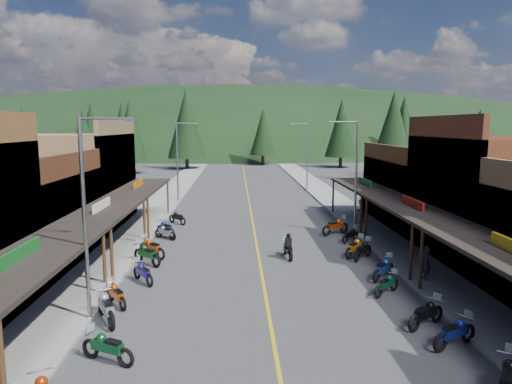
{
  "coord_description": "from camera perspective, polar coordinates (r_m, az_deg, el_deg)",
  "views": [
    {
      "loc": [
        -1.3,
        -23.34,
        7.64
      ],
      "look_at": [
        0.1,
        8.5,
        3.0
      ],
      "focal_mm": 32.0,
      "sensor_mm": 36.0,
      "label": 1
    }
  ],
  "objects": [
    {
      "name": "pine_3",
      "position": [
        89.51,
        0.88,
        7.54
      ],
      "size": [
        5.04,
        5.04,
        11.0
      ],
      "color": "black",
      "rests_on": "ground"
    },
    {
      "name": "streetlight_1",
      "position": [
        45.8,
        -9.63,
        4.18
      ],
      "size": [
        2.16,
        0.18,
        8.0
      ],
      "color": "gray",
      "rests_on": "ground"
    },
    {
      "name": "pine_2",
      "position": [
        81.81,
        -8.72,
        8.43
      ],
      "size": [
        6.72,
        6.72,
        14.0
      ],
      "color": "black",
      "rests_on": "ground"
    },
    {
      "name": "ground",
      "position": [
        24.59,
        0.64,
        -9.81
      ],
      "size": [
        220.0,
        220.0,
        0.0
      ],
      "primitive_type": "plane",
      "color": "#38383A",
      "rests_on": "ground"
    },
    {
      "name": "bike_east_5",
      "position": [
        19.1,
        20.5,
        -13.93
      ],
      "size": [
        2.09,
        1.7,
        1.17
      ],
      "primitive_type": null,
      "rotation": [
        0.0,
        0.0,
        -0.99
      ],
      "color": "black",
      "rests_on": "ground"
    },
    {
      "name": "pine_1",
      "position": [
        96.06,
        -16.34,
        7.71
      ],
      "size": [
        5.88,
        5.88,
        12.5
      ],
      "color": "black",
      "rests_on": "ground"
    },
    {
      "name": "pedestrian_east_b",
      "position": [
        36.64,
        12.92,
        -2.27
      ],
      "size": [
        1.0,
        0.98,
        1.83
      ],
      "primitive_type": "imported",
      "rotation": [
        0.0,
        0.0,
        3.88
      ],
      "color": "brown",
      "rests_on": "sidewalk_east"
    },
    {
      "name": "pine_10",
      "position": [
        75.22,
        -15.48,
        7.33
      ],
      "size": [
        5.38,
        5.38,
        11.6
      ],
      "color": "black",
      "rests_on": "ground"
    },
    {
      "name": "bike_west_4",
      "position": [
        16.28,
        -18.1,
        -17.82
      ],
      "size": [
        2.13,
        1.54,
        1.17
      ],
      "primitive_type": null,
      "rotation": [
        0.0,
        0.0,
        1.1
      ],
      "color": "#0E4822",
      "rests_on": "ground"
    },
    {
      "name": "bike_east_7",
      "position": [
        23.99,
        15.64,
        -9.09
      ],
      "size": [
        1.95,
        2.02,
        1.2
      ],
      "primitive_type": null,
      "rotation": [
        0.0,
        0.0,
        -0.75
      ],
      "color": "navy",
      "rests_on": "ground"
    },
    {
      "name": "bike_west_10",
      "position": [
        31.58,
        -11.27,
        -4.86
      ],
      "size": [
        1.89,
        1.67,
        1.09
      ],
      "primitive_type": null,
      "rotation": [
        0.0,
        0.0,
        0.91
      ],
      "color": "gray",
      "rests_on": "ground"
    },
    {
      "name": "pine_8",
      "position": [
        66.66,
        -20.75,
        6.32
      ],
      "size": [
        4.48,
        4.48,
        10.0
      ],
      "color": "black",
      "rests_on": "ground"
    },
    {
      "name": "sidewalk_east",
      "position": [
        45.12,
        10.32,
        -1.51
      ],
      "size": [
        3.4,
        94.0,
        0.15
      ],
      "primitive_type": "cube",
      "color": "gray",
      "rests_on": "ground"
    },
    {
      "name": "bike_east_9",
      "position": [
        27.61,
        12.28,
        -6.65
      ],
      "size": [
        1.97,
        2.09,
        1.23
      ],
      "primitive_type": null,
      "rotation": [
        0.0,
        0.0,
        -0.73
      ],
      "color": "#C57E0E",
      "rests_on": "ground"
    },
    {
      "name": "bike_east_6",
      "position": [
        21.98,
        16.02,
        -10.92
      ],
      "size": [
        1.82,
        1.68,
        1.06
      ],
      "primitive_type": null,
      "rotation": [
        0.0,
        0.0,
        -0.86
      ],
      "color": "#0E482F",
      "rests_on": "ground"
    },
    {
      "name": "bike_west_8",
      "position": [
        26.15,
        -13.48,
        -7.43
      ],
      "size": [
        2.19,
        2.17,
        1.32
      ],
      "primitive_type": null,
      "rotation": [
        0.0,
        0.0,
        0.79
      ],
      "color": "#0C3F12",
      "rests_on": "ground"
    },
    {
      "name": "pine_11",
      "position": [
        64.94,
        16.77,
        7.53
      ],
      "size": [
        5.82,
        5.82,
        12.4
      ],
      "color": "black",
      "rests_on": "ground"
    },
    {
      "name": "bike_west_12",
      "position": [
        36.28,
        -9.82,
        -3.1
      ],
      "size": [
        1.83,
        1.84,
        1.11
      ],
      "primitive_type": null,
      "rotation": [
        0.0,
        0.0,
        0.78
      ],
      "color": "black",
      "rests_on": "ground"
    },
    {
      "name": "bike_west_6",
      "position": [
        20.76,
        -17.06,
        -12.07
      ],
      "size": [
        1.63,
        1.93,
        1.09
      ],
      "primitive_type": null,
      "rotation": [
        0.0,
        0.0,
        0.62
      ],
      "color": "#AA3F0C",
      "rests_on": "ground"
    },
    {
      "name": "shop_east_3",
      "position": [
        38.11,
        20.77,
        0.04
      ],
      "size": [
        10.9,
        10.2,
        6.2
      ],
      "color": "#4C2D16",
      "rests_on": "ground"
    },
    {
      "name": "streetlight_0",
      "position": [
        18.51,
        -20.27,
        -2.12
      ],
      "size": [
        2.16,
        0.18,
        8.0
      ],
      "color": "gray",
      "rests_on": "ground"
    },
    {
      "name": "bike_west_9",
      "position": [
        27.43,
        -12.89,
        -6.71
      ],
      "size": [
        2.15,
        2.08,
        1.28
      ],
      "primitive_type": null,
      "rotation": [
        0.0,
        0.0,
        0.82
      ],
      "color": "#A6450B",
      "rests_on": "ground"
    },
    {
      "name": "shop_west_2",
      "position": [
        28.43,
        -28.5,
        -3.08
      ],
      "size": [
        10.9,
        9.0,
        6.2
      ],
      "color": "#3F2111",
      "rests_on": "ground"
    },
    {
      "name": "rider_on_bike",
      "position": [
        26.74,
        4.02,
        -6.98
      ],
      "size": [
        0.88,
        2.06,
        1.52
      ],
      "rotation": [
        0.0,
        0.0,
        0.11
      ],
      "color": "black",
      "rests_on": "ground"
    },
    {
      "name": "pine_6",
      "position": [
        99.33,
        26.11,
        6.77
      ],
      "size": [
        5.04,
        5.04,
        11.0
      ],
      "color": "black",
      "rests_on": "ground"
    },
    {
      "name": "bike_east_10",
      "position": [
        30.92,
        11.73,
        -5.18
      ],
      "size": [
        1.77,
        1.75,
        1.07
      ],
      "primitive_type": null,
      "rotation": [
        0.0,
        0.0,
        -0.8
      ],
      "color": "black",
      "rests_on": "ground"
    },
    {
      "name": "pine_7",
      "position": [
        103.98,
        -19.88,
        7.57
      ],
      "size": [
        5.88,
        5.88,
        12.5
      ],
      "color": "black",
      "rests_on": "ground"
    },
    {
      "name": "pedestrian_east_a",
      "position": [
        24.06,
        20.48,
        -8.25
      ],
      "size": [
        0.42,
        0.64,
        1.72
      ],
      "primitive_type": "imported",
      "rotation": [
        0.0,
        0.0,
        -1.59
      ],
      "color": "#2C2132",
      "rests_on": "sidewalk_east"
    },
    {
      "name": "bike_east_11",
      "position": [
        32.72,
        9.9,
        -4.15
      ],
      "size": [
        2.4,
        1.84,
        1.33
      ],
      "primitive_type": null,
      "rotation": [
        0.0,
        0.0,
        -1.04
      ],
      "color": "#9D350B",
      "rests_on": "ground"
    },
    {
      "name": "bike_west_7",
      "position": [
        23.28,
        -13.94,
        -9.65
      ],
      "size": [
        1.71,
        1.99,
        1.14
      ],
      "primitive_type": null,
      "rotation": [
        0.0,
        0.0,
        0.63
      ],
      "color": "navy",
      "rests_on": "ground"
    },
    {
      "name": "bike_east_4",
      "position": [
        17.87,
        23.61,
        -15.66
      ],
      "size": [
        2.16,
        1.56,
        1.18
      ],
      "primitive_type": null,
      "rotation": [
        0.0,
        0.0,
        -1.1
      ],
      "color": "navy",
      "rests_on": "ground"
    },
    {
      "name": "centerline",
      "position": [
        44.03,
        -0.79,
        -1.7
      ],
      "size": [
        0.15,
        90.0,
        0.01
      ],
      "primitive_type": "cube",
      "color": "gold",
      "rests_on": "ground"
    },
    {
      "name": "ridge_hill",
      "position": [
        158.53,
        -2.06,
        5.51
      ],
      "size": [
        310.0,
        140.0,
        60.0
      ],
      "primitive_type": "ellipsoid",
      "color": "black",
      "rests_on": "ground"
    },
    {
      "name": "bike_west_5",
      "position": [
        19.25,
        -18.25,
        -13.38
      ],
      "size": [
        1.79,
        2.43,
        1.34
      ],
      "primitive_type": null,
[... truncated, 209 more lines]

